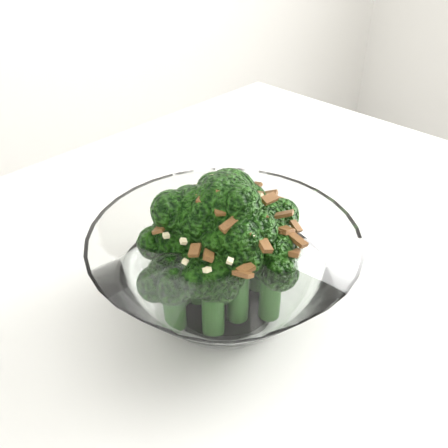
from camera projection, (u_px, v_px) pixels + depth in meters
name	position (u px, v px, depth m)	size (l,w,h in m)	color
table	(162.00, 397.00, 0.48)	(1.39, 1.15, 0.75)	white
broccoli_dish	(224.00, 262.00, 0.45)	(0.24, 0.24, 0.15)	white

